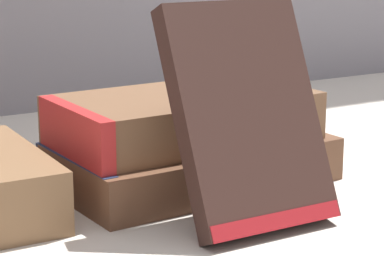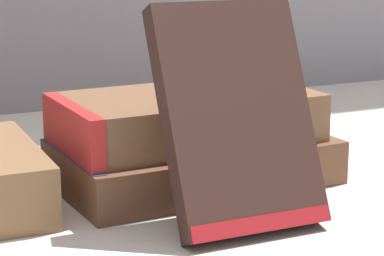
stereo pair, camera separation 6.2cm
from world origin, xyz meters
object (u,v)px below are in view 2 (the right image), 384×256
at_px(book_leaning_front, 238,124).
at_px(pocket_watch, 234,87).
at_px(book_flat_top, 180,118).
at_px(reading_glasses, 40,159).
at_px(book_flat_bottom, 189,163).

distance_m(book_leaning_front, pocket_watch, 0.12).
xyz_separation_m(book_flat_top, pocket_watch, (0.05, -0.00, 0.02)).
relative_size(book_flat_top, book_leaning_front, 1.35).
bearing_deg(reading_glasses, book_flat_top, -66.48).
bearing_deg(pocket_watch, book_flat_bottom, -175.90).
xyz_separation_m(book_flat_top, book_leaning_front, (-0.00, -0.11, 0.02)).
xyz_separation_m(pocket_watch, reading_glasses, (-0.14, 0.12, -0.08)).
bearing_deg(book_leaning_front, pocket_watch, 63.96).
height_order(pocket_watch, reading_glasses, pocket_watch).
bearing_deg(book_flat_top, book_flat_bottom, -41.40).
distance_m(book_flat_bottom, reading_glasses, 0.16).
bearing_deg(pocket_watch, reading_glasses, 140.33).
relative_size(book_flat_bottom, pocket_watch, 3.76).
distance_m(book_flat_top, reading_glasses, 0.16).
bearing_deg(pocket_watch, book_flat_top, 178.31).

